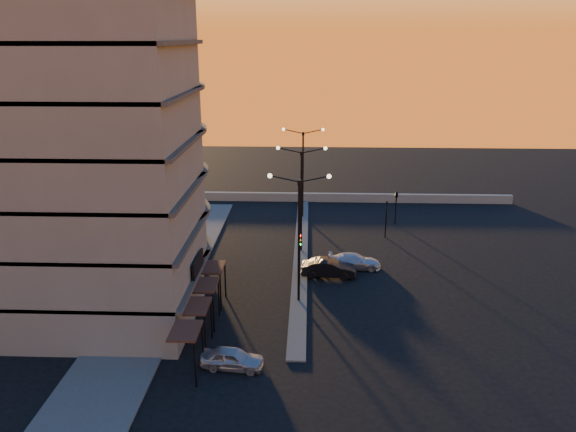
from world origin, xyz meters
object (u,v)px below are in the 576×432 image
at_px(car_sedan, 329,268).
at_px(car_wagon, 355,261).
at_px(traffic_light_main, 300,250).
at_px(car_hatchback, 233,358).
at_px(streetlamp_mid, 301,191).

xyz_separation_m(car_sedan, car_wagon, (2.19, 1.78, -0.10)).
distance_m(traffic_light_main, car_wagon, 6.11).
distance_m(car_hatchback, car_sedan, 14.54).
relative_size(car_hatchback, car_sedan, 0.84).
height_order(traffic_light_main, car_hatchback, traffic_light_main).
relative_size(car_hatchback, car_wagon, 0.85).
bearing_deg(car_sedan, traffic_light_main, 129.12).
xyz_separation_m(streetlamp_mid, traffic_light_main, (0.00, -7.13, -2.70)).
bearing_deg(car_hatchback, traffic_light_main, -10.92).
height_order(traffic_light_main, car_sedan, traffic_light_main).
relative_size(traffic_light_main, car_sedan, 0.98).
bearing_deg(car_wagon, car_sedan, 130.14).
xyz_separation_m(traffic_light_main, car_hatchback, (-3.64, -11.59, -2.27)).
xyz_separation_m(car_hatchback, car_wagon, (8.14, 15.04, -0.00)).
distance_m(streetlamp_mid, car_hatchback, 19.71).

